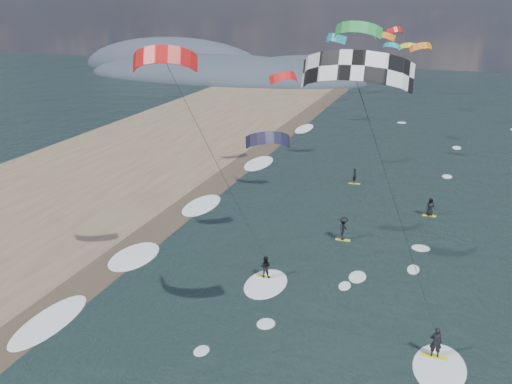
% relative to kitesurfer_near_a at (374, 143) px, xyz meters
% --- Properties ---
extents(wet_sand_strip, '(3.00, 240.00, 0.00)m').
position_rel_kitesurfer_near_a_xyz_m(wet_sand_strip, '(-18.30, 5.18, -12.19)').
color(wet_sand_strip, '#382D23').
rests_on(wet_sand_strip, ground).
extents(coastal_hills, '(80.00, 41.00, 15.00)m').
position_rel_kitesurfer_near_a_xyz_m(coastal_hills, '(-51.14, 103.04, -12.19)').
color(coastal_hills, '#3D4756').
rests_on(coastal_hills, ground).
extents(kitesurfer_near_a, '(7.65, 8.28, 16.14)m').
position_rel_kitesurfer_near_a_xyz_m(kitesurfer_near_a, '(0.00, 0.00, 0.00)').
color(kitesurfer_near_a, yellow).
rests_on(kitesurfer_near_a, ground).
extents(kitesurfer_near_b, '(6.87, 8.57, 15.66)m').
position_rel_kitesurfer_near_a_xyz_m(kitesurfer_near_b, '(-9.98, 6.09, -2.35)').
color(kitesurfer_near_b, yellow).
rests_on(kitesurfer_near_b, ground).
extents(far_kitesurfers, '(8.54, 14.62, 1.85)m').
position_rel_kitesurfer_near_a_xyz_m(far_kitesurfers, '(-2.88, 21.52, -11.32)').
color(far_kitesurfers, yellow).
rests_on(far_kitesurfers, ground).
extents(bg_kite_field, '(14.15, 71.09, 8.07)m').
position_rel_kitesurfer_near_a_xyz_m(bg_kite_field, '(-7.19, 49.74, -0.90)').
color(bg_kite_field, yellow).
rests_on(bg_kite_field, ground).
extents(shoreline_surf, '(2.40, 79.40, 0.11)m').
position_rel_kitesurfer_near_a_xyz_m(shoreline_surf, '(-17.10, 9.93, -12.19)').
color(shoreline_surf, white).
rests_on(shoreline_surf, ground).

